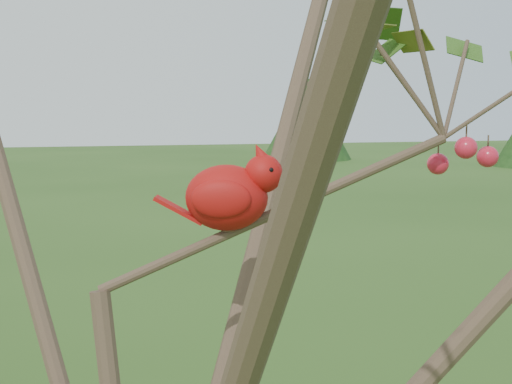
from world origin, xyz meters
TOP-DOWN VIEW (x-y plane):
  - crabapple_tree at (0.03, -0.02)m, footprint 2.35×2.05m
  - cardinal at (0.17, 0.08)m, footprint 0.23×0.14m
  - distant_trees at (-0.69, 24.63)m, footprint 38.38×9.58m

SIDE VIEW (x-z plane):
  - distant_trees at x=-0.69m, z-range -0.24..3.29m
  - cardinal at x=0.17m, z-range 2.03..2.19m
  - crabapple_tree at x=0.03m, z-range 0.65..3.60m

